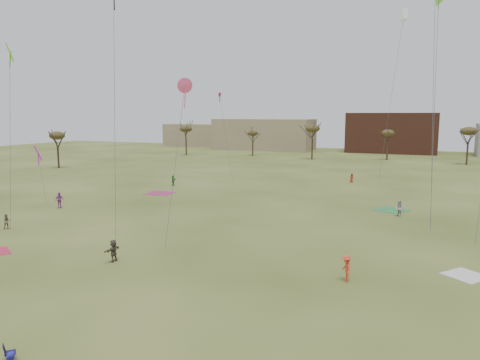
% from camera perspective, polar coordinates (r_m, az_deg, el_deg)
% --- Properties ---
extents(ground, '(260.00, 260.00, 0.00)m').
position_cam_1_polar(ground, '(33.06, -8.33, -12.29)').
color(ground, '#3B4B17').
rests_on(ground, ground).
extents(spectator_fore_b, '(0.91, 0.96, 1.56)m').
position_cam_1_polar(spectator_fore_b, '(51.82, -27.32, -4.67)').
color(spectator_fore_b, '#8E755A').
rests_on(spectator_fore_b, ground).
extents(spectator_fore_c, '(0.62, 1.67, 1.77)m').
position_cam_1_polar(spectator_fore_c, '(37.53, -15.67, -8.57)').
color(spectator_fore_c, brown).
rests_on(spectator_fore_c, ground).
extents(flyer_mid_b, '(1.16, 1.38, 1.85)m').
position_cam_1_polar(flyer_mid_b, '(33.01, 13.24, -10.75)').
color(flyer_mid_b, '#E9452B').
rests_on(flyer_mid_b, ground).
extents(spectator_mid_d, '(0.64, 1.22, 1.98)m').
position_cam_1_polar(spectator_mid_d, '(60.59, -21.82, -2.37)').
color(spectator_mid_d, '#A648AE').
rests_on(spectator_mid_d, ground).
extents(spectator_mid_e, '(1.15, 1.15, 1.88)m').
position_cam_1_polar(spectator_mid_e, '(54.65, 19.42, -3.40)').
color(spectator_mid_e, '#BDBDBD').
rests_on(spectator_mid_e, ground).
extents(flyer_far_a, '(0.73, 1.61, 1.67)m').
position_cam_1_polar(flyer_far_a, '(74.85, -8.42, -0.05)').
color(flyer_far_a, '#2D7828').
rests_on(flyer_far_a, ground).
extents(flyer_far_b, '(0.87, 0.88, 1.53)m').
position_cam_1_polar(flyer_far_b, '(79.79, 13.90, 0.26)').
color(flyer_far_b, '#A82B1C').
rests_on(flyer_far_b, ground).
extents(blanket_cream, '(3.62, 3.62, 0.03)m').
position_cam_1_polar(blanket_cream, '(37.21, 26.59, -10.73)').
color(blanket_cream, silver).
rests_on(blanket_cream, ground).
extents(blanket_plum, '(4.13, 4.13, 0.03)m').
position_cam_1_polar(blanket_plum, '(67.84, -10.04, -1.66)').
color(blanket_plum, '#9F3061').
rests_on(blanket_plum, ground).
extents(blanket_olive, '(4.54, 4.54, 0.03)m').
position_cam_1_polar(blanket_olive, '(58.15, 18.46, -3.62)').
color(blanket_olive, '#308545').
rests_on(blanket_olive, ground).
extents(camp_chair_center, '(0.73, 0.74, 0.87)m').
position_cam_1_polar(camp_chair_center, '(25.36, -27.02, -19.15)').
color(camp_chair_center, '#141334').
rests_on(camp_chair_center, ground).
extents(kites_aloft, '(59.80, 56.88, 26.79)m').
position_cam_1_polar(kites_aloft, '(55.78, 6.56, 19.07)').
color(kites_aloft, red).
rests_on(kites_aloft, ground).
extents(tree_line, '(117.44, 49.32, 8.91)m').
position_cam_1_polar(tree_line, '(107.29, 12.75, 5.69)').
color(tree_line, '#3A2B1E').
rests_on(tree_line, ground).
extents(building_tan, '(32.00, 14.00, 10.00)m').
position_cam_1_polar(building_tan, '(150.51, 3.04, 5.78)').
color(building_tan, '#937F60').
rests_on(building_tan, ground).
extents(building_brick, '(26.00, 16.00, 12.00)m').
position_cam_1_polar(building_brick, '(146.90, 18.64, 5.68)').
color(building_brick, brown).
rests_on(building_brick, ground).
extents(building_tan_west, '(20.00, 12.00, 8.00)m').
position_cam_1_polar(building_tan_west, '(169.32, -5.77, 5.69)').
color(building_tan_west, '#937F60').
rests_on(building_tan_west, ground).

